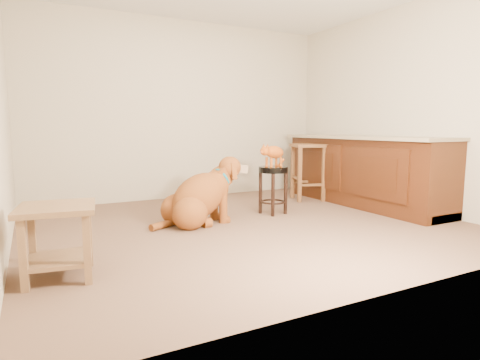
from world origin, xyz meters
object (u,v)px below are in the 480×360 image
padded_stool (273,180)px  golden_retriever (200,198)px  side_table (58,230)px  wood_stool (308,171)px  tabby_kitten (273,153)px

padded_stool → golden_retriever: 1.01m
side_table → golden_retriever: bearing=34.7°
wood_stool → golden_retriever: wood_stool is taller
wood_stool → golden_retriever: (-1.96, -0.67, -0.14)m
wood_stool → side_table: 3.82m
padded_stool → golden_retriever: golden_retriever is taller
side_table → tabby_kitten: bearing=24.2°
golden_retriever → wood_stool: bearing=11.3°
padded_stool → wood_stool: size_ratio=0.71×
golden_retriever → padded_stool: bearing=-2.6°
side_table → tabby_kitten: (2.45, 1.10, 0.41)m
padded_stool → golden_retriever: (-0.99, -0.09, -0.12)m
padded_stool → wood_stool: bearing=31.1°
wood_stool → padded_stool: bearing=-148.9°
wood_stool → golden_retriever: 2.07m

